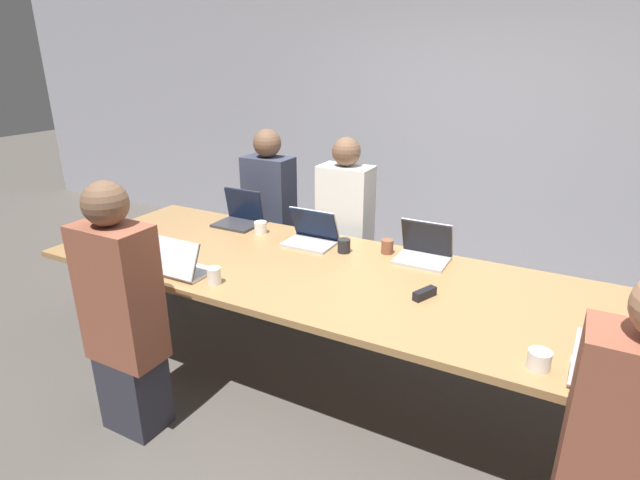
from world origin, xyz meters
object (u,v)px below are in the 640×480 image
object	(u,v)px
person_far_left	(270,216)
cup_near_right	(539,360)
cup_far_left	(261,227)
person_near_right	(624,475)
person_near_left	(123,316)
laptop_far_left	(240,214)
laptop_far_center	(424,249)
laptop_near_right	(621,376)
cup_far_center	(387,247)
cup_near_left	(214,276)
stapler	(425,294)
laptop_far_midleft	(312,234)
person_far_midleft	(345,231)
laptop_near_left	(180,265)
cup_far_midleft	(344,246)

from	to	relation	value
person_far_left	cup_near_right	bearing A→B (deg)	-30.97
cup_far_left	person_near_right	xyz separation A→B (m)	(2.30, -1.24, -0.10)
person_near_left	cup_near_right	world-z (taller)	person_near_left
laptop_far_left	laptop_far_center	distance (m)	1.46
laptop_near_right	cup_far_center	bearing A→B (deg)	-34.91
cup_far_center	cup_far_left	bearing A→B (deg)	-175.91
laptop_far_left	person_near_right	bearing A→B (deg)	-27.80
laptop_far_left	cup_near_left	bearing A→B (deg)	-61.50
laptop_far_center	person_near_right	bearing A→B (deg)	-50.32
person_near_left	stapler	distance (m)	1.60
laptop_far_midleft	person_far_midleft	xyz separation A→B (m)	(0.02, 0.50, -0.13)
laptop_near_left	laptop_near_right	world-z (taller)	laptop_near_right
laptop_near_right	stapler	size ratio (longest dim) A/B	2.33
person_near_left	person_far_midleft	xyz separation A→B (m)	(0.44, 1.78, -0.01)
person_far_midleft	stapler	bearing A→B (deg)	-45.45
laptop_far_center	laptop_near_right	world-z (taller)	laptop_far_center
cup_near_left	cup_far_midleft	bearing A→B (deg)	60.16
laptop_near_left	cup_far_center	world-z (taller)	laptop_near_left
laptop_far_center	laptop_near_right	bearing A→B (deg)	-40.75
laptop_far_left	cup_far_center	xyz separation A→B (m)	(1.21, -0.03, -0.03)
cup_far_center	laptop_far_center	bearing A→B (deg)	0.85
person_near_left	laptop_near_right	bearing A→B (deg)	-169.06
cup_far_center	cup_near_right	world-z (taller)	cup_far_center
laptop_far_left	laptop_near_right	world-z (taller)	laptop_far_left
laptop_near_right	person_far_midleft	size ratio (longest dim) A/B	0.26
cup_near_left	stapler	distance (m)	1.18
laptop_far_left	cup_far_midleft	size ratio (longest dim) A/B	3.59
laptop_near_left	cup_near_left	size ratio (longest dim) A/B	3.22
person_far_left	person_near_right	distance (m)	3.09
laptop_far_center	cup_far_midleft	xyz separation A→B (m)	(-0.50, -0.12, -0.03)
cup_far_center	cup_near_left	bearing A→B (deg)	-128.14
person_near_left	cup_far_midleft	size ratio (longest dim) A/B	15.47
person_far_left	person_far_midleft	world-z (taller)	person_far_left
person_near_left	laptop_far_midleft	bearing A→B (deg)	-108.41
cup_far_center	person_far_midleft	xyz separation A→B (m)	(-0.51, 0.42, -0.11)
cup_far_center	person_near_right	xyz separation A→B (m)	(1.34, -1.31, -0.11)
person_far_left	cup_far_left	size ratio (longest dim) A/B	15.50
cup_far_center	laptop_far_midleft	size ratio (longest dim) A/B	0.27
stapler	cup_far_midleft	bearing A→B (deg)	173.44
person_far_left	person_near_right	xyz separation A→B (m)	(2.55, -1.74, -0.01)
laptop_far_left	person_near_left	xyz separation A→B (m)	(0.26, -1.39, -0.13)
laptop_near_right	cup_far_midleft	distance (m)	1.76
cup_near_right	person_far_left	bearing A→B (deg)	149.03
laptop_far_center	cup_near_right	distance (m)	1.20
person_near_left	laptop_far_center	size ratio (longest dim) A/B	4.36
cup_near_left	cup_near_right	world-z (taller)	cup_near_left
laptop_far_center	cup_near_right	size ratio (longest dim) A/B	3.42
person_far_left	laptop_near_right	size ratio (longest dim) A/B	3.94
person_near_left	laptop_far_midleft	xyz separation A→B (m)	(0.43, 1.28, 0.12)
cup_near_left	person_far_midleft	bearing A→B (deg)	81.50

